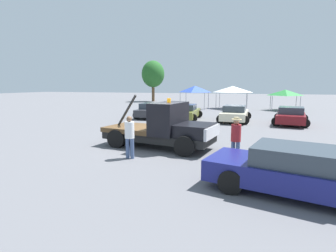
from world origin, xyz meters
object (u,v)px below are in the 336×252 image
tow_truck (164,129)px  parked_car_cream (235,114)px  foreground_car (306,173)px  canopy_tent_blue (195,89)px  parked_car_charcoal (151,111)px  canopy_tent_green (285,93)px  parked_car_maroon (291,116)px  traffic_cone (160,132)px  parked_car_olive (185,112)px  person_at_hood (130,134)px  canopy_tent_white (233,89)px  person_near_truck (236,136)px  tree_left (153,74)px

tow_truck → parked_car_cream: bearing=84.7°
foreground_car → canopy_tent_blue: size_ratio=1.86×
parked_car_charcoal → canopy_tent_green: bearing=-51.6°
parked_car_maroon → traffic_cone: bearing=141.2°
parked_car_olive → parked_car_maroon: same height
person_at_hood → parked_car_olive: person_at_hood is taller
parked_car_maroon → canopy_tent_white: 13.52m
traffic_cone → person_near_truck: bearing=-41.5°
foreground_car → canopy_tent_white: (-3.86, 26.43, 1.77)m
canopy_tent_blue → traffic_cone: (1.85, -18.18, -2.19)m
parked_car_olive → foreground_car: bearing=-156.9°
parked_car_olive → tree_left: (-11.64, 22.61, 4.20)m
parked_car_maroon → canopy_tent_green: canopy_tent_green is taller
parked_car_maroon → canopy_tent_green: size_ratio=1.57×
tow_truck → parked_car_cream: size_ratio=1.24×
tow_truck → parked_car_maroon: bearing=64.9°
parked_car_maroon → tow_truck: bearing=153.7°
parked_car_cream → canopy_tent_green: bearing=-20.9°
person_near_truck → parked_car_maroon: 11.90m
parked_car_cream → canopy_tent_blue: 11.99m
person_near_truck → tree_left: (-16.53, 34.24, 3.81)m
foreground_car → parked_car_cream: bearing=114.4°
parked_car_cream → traffic_cone: parked_car_cream is taller
parked_car_charcoal → tree_left: size_ratio=0.62×
person_at_hood → canopy_tent_white: size_ratio=0.48×
canopy_tent_white → traffic_cone: (-2.61, -19.77, -2.17)m
tow_truck → person_near_truck: tow_truck is taller
tow_truck → parked_car_maroon: size_ratio=1.20×
parked_car_cream → traffic_cone: size_ratio=8.23×
canopy_tent_green → tow_truck: bearing=-109.1°
parked_car_cream → tree_left: tree_left is taller
foreground_car → parked_car_maroon: bearing=97.9°
tow_truck → person_at_hood: bearing=-100.1°
person_near_truck → foreground_car: bearing=-116.0°
parked_car_maroon → tree_left: 30.59m
parked_car_olive → person_near_truck: bearing=-159.8°
person_at_hood → tow_truck: bearing=164.6°
canopy_tent_white → traffic_cone: canopy_tent_white is taller
canopy_tent_blue → tree_left: size_ratio=0.42×
foreground_car → traffic_cone: 9.29m
tow_truck → canopy_tent_white: (1.51, 22.35, 1.50)m
tow_truck → person_near_truck: bearing=-13.4°
traffic_cone → tow_truck: bearing=-66.9°
foreground_car → parked_car_charcoal: (-10.21, 14.76, -0.00)m
parked_car_maroon → tree_left: bearing=48.8°
tow_truck → parked_car_olive: tow_truck is taller
parked_car_charcoal → parked_car_maroon: (11.60, -0.67, 0.00)m
parked_car_charcoal → parked_car_cream: size_ratio=0.99×
tow_truck → parked_car_charcoal: tow_truck is taller
canopy_tent_white → canopy_tent_green: (6.03, -0.53, -0.35)m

